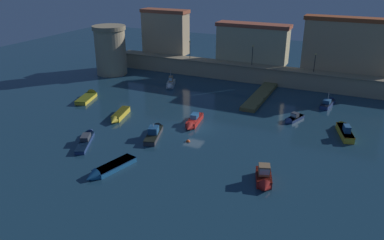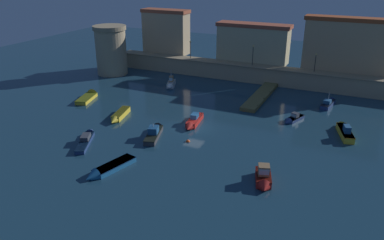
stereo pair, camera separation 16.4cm
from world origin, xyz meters
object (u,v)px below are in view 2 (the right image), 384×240
(moored_boat_9, at_px, (193,122))
(moored_boat_10, at_px, (87,138))
(moored_boat_0, at_px, (89,96))
(moored_boat_6, at_px, (329,103))
(moored_boat_5, at_px, (119,116))
(quay_lamp_2, at_px, (316,60))
(moored_boat_2, at_px, (264,179))
(moored_boat_4, at_px, (155,132))
(moored_boat_1, at_px, (293,119))
(mooring_buoy_0, at_px, (188,142))
(quay_lamp_1, at_px, (253,52))
(quay_lamp_0, at_px, (190,47))
(moored_boat_3, at_px, (171,84))
(fortress_tower, at_px, (111,50))
(moored_boat_8, at_px, (344,130))
(moored_boat_7, at_px, (106,170))

(moored_boat_9, relative_size, moored_boat_10, 0.86)
(moored_boat_0, bearing_deg, moored_boat_10, -158.01)
(moored_boat_6, bearing_deg, moored_boat_5, 133.91)
(quay_lamp_2, relative_size, moored_boat_9, 0.55)
(moored_boat_2, xyz_separation_m, moored_boat_4, (-16.29, 5.80, -0.13))
(moored_boat_2, height_order, moored_boat_9, moored_boat_2)
(moored_boat_1, height_order, moored_boat_2, moored_boat_2)
(moored_boat_9, relative_size, mooring_buoy_0, 10.97)
(quay_lamp_1, height_order, moored_boat_2, quay_lamp_1)
(quay_lamp_2, height_order, moored_boat_10, quay_lamp_2)
(moored_boat_1, xyz_separation_m, moored_boat_2, (0.67, -18.32, 0.28))
(moored_boat_4, bearing_deg, quay_lamp_2, -45.30)
(quay_lamp_0, xyz_separation_m, moored_boat_3, (0.66, -9.82, -4.97))
(fortress_tower, distance_m, quay_lamp_1, 28.40)
(quay_lamp_2, distance_m, moored_boat_5, 35.92)
(fortress_tower, bearing_deg, moored_boat_1, -14.65)
(moored_boat_10, bearing_deg, moored_boat_9, -70.11)
(moored_boat_5, bearing_deg, moored_boat_8, 91.36)
(moored_boat_6, bearing_deg, moored_boat_8, -154.54)
(moored_boat_1, relative_size, moored_boat_4, 0.65)
(moored_boat_4, xyz_separation_m, moored_boat_8, (22.71, 10.94, 0.06))
(moored_boat_8, relative_size, mooring_buoy_0, 12.28)
(fortress_tower, relative_size, quay_lamp_1, 2.58)
(moored_boat_8, bearing_deg, moored_boat_7, 117.17)
(fortress_tower, xyz_separation_m, mooring_buoy_0, (28.16, -22.76, -4.93))
(mooring_buoy_0, bearing_deg, moored_boat_1, 49.52)
(moored_boat_0, distance_m, moored_boat_5, 11.30)
(moored_boat_0, relative_size, moored_boat_9, 1.11)
(quay_lamp_2, xyz_separation_m, mooring_buoy_0, (-10.83, -29.64, -5.40))
(fortress_tower, height_order, quay_lamp_0, fortress_tower)
(moored_boat_4, height_order, moored_boat_9, moored_boat_4)
(moored_boat_10, bearing_deg, mooring_buoy_0, -92.26)
(quay_lamp_1, height_order, moored_boat_3, quay_lamp_1)
(moored_boat_3, relative_size, moored_boat_4, 0.67)
(moored_boat_2, relative_size, moored_boat_7, 0.67)
(moored_boat_3, xyz_separation_m, moored_boat_4, (8.14, -19.75, -0.08))
(quay_lamp_1, distance_m, moored_boat_6, 17.97)
(moored_boat_3, relative_size, moored_boat_9, 0.77)
(moored_boat_7, distance_m, moored_boat_8, 31.32)
(moored_boat_5, bearing_deg, moored_boat_6, 111.14)
(moored_boat_1, distance_m, moored_boat_9, 14.42)
(quay_lamp_1, distance_m, moored_boat_7, 40.90)
(moored_boat_0, xyz_separation_m, moored_boat_4, (17.62, -8.27, 0.14))
(moored_boat_8, relative_size, moored_boat_9, 1.12)
(moored_boat_3, height_order, moored_boat_6, moored_boat_3)
(quay_lamp_1, bearing_deg, moored_boat_6, -27.11)
(moored_boat_0, distance_m, moored_boat_3, 14.90)
(moored_boat_6, bearing_deg, moored_boat_3, 103.26)
(moored_boat_8, height_order, moored_boat_10, moored_boat_8)
(moored_boat_6, xyz_separation_m, moored_boat_8, (3.16, -10.79, 0.09))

